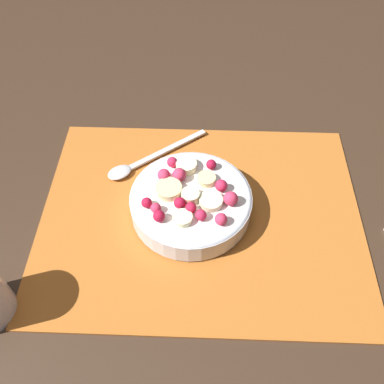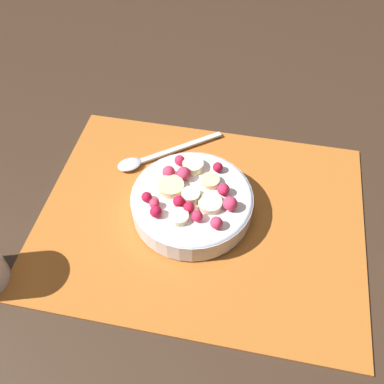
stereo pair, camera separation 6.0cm
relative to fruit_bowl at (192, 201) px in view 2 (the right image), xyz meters
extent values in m
plane|color=#382619|center=(0.02, -0.01, -0.03)|extent=(3.00, 3.00, 0.00)
cube|color=#B26023|center=(0.02, -0.01, -0.02)|extent=(0.47, 0.36, 0.01)
cylinder|color=silver|center=(0.00, 0.00, -0.01)|extent=(0.17, 0.17, 0.03)
torus|color=silver|center=(0.00, 0.00, 0.01)|extent=(0.17, 0.17, 0.01)
cylinder|color=white|center=(0.00, 0.00, 0.01)|extent=(0.16, 0.16, 0.00)
cylinder|color=#F4EAB7|center=(0.00, 0.00, 0.02)|extent=(0.03, 0.03, 0.01)
cylinder|color=beige|center=(-0.03, 0.00, 0.02)|extent=(0.05, 0.05, 0.01)
cylinder|color=#F4EAB7|center=(-0.01, 0.05, 0.02)|extent=(0.04, 0.04, 0.01)
cylinder|color=beige|center=(0.02, 0.03, 0.02)|extent=(0.03, 0.03, 0.01)
cylinder|color=#F4EAB7|center=(-0.01, -0.04, 0.02)|extent=(0.04, 0.04, 0.01)
cylinder|color=#F4EAB7|center=(0.03, -0.01, 0.02)|extent=(0.04, 0.04, 0.01)
sphere|color=#D12347|center=(0.01, -0.04, 0.02)|extent=(0.02, 0.02, 0.02)
sphere|color=#DB3356|center=(-0.05, -0.03, 0.02)|extent=(0.01, 0.01, 0.01)
sphere|color=#DB3356|center=(0.06, -0.01, 0.02)|extent=(0.02, 0.02, 0.02)
sphere|color=#B21433|center=(-0.06, -0.02, 0.02)|extent=(0.01, 0.01, 0.01)
sphere|color=#B21433|center=(0.03, 0.05, 0.02)|extent=(0.02, 0.02, 0.02)
sphere|color=#B21433|center=(-0.01, -0.02, 0.02)|extent=(0.02, 0.02, 0.02)
sphere|color=#DB3356|center=(-0.02, 0.03, 0.02)|extent=(0.02, 0.02, 0.02)
sphere|color=#D12347|center=(0.04, 0.01, 0.02)|extent=(0.02, 0.02, 0.02)
sphere|color=#D12347|center=(-0.03, 0.05, 0.02)|extent=(0.02, 0.02, 0.02)
sphere|color=#B21433|center=(-0.04, -0.04, 0.02)|extent=(0.02, 0.02, 0.02)
sphere|color=#DB3356|center=(-0.04, 0.03, 0.02)|extent=(0.02, 0.02, 0.02)
sphere|color=#DB3356|center=(0.04, -0.05, 0.02)|extent=(0.02, 0.02, 0.02)
sphere|color=red|center=(0.00, -0.03, 0.02)|extent=(0.02, 0.02, 0.02)
cube|color=silver|center=(-0.04, 0.12, -0.02)|extent=(0.12, 0.10, 0.00)
ellipsoid|color=silver|center=(-0.11, 0.07, -0.02)|extent=(0.05, 0.05, 0.01)
camera|label=1|loc=(0.01, -0.37, 0.49)|focal=40.00mm
camera|label=2|loc=(0.07, -0.37, 0.49)|focal=40.00mm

